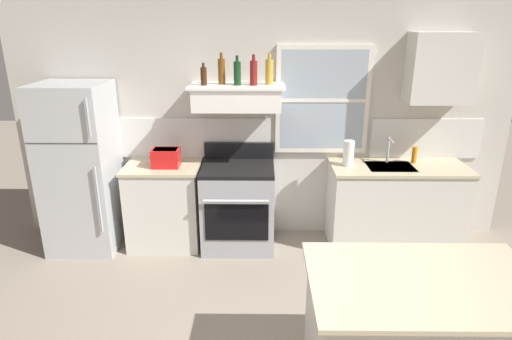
# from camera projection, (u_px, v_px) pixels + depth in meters

# --- Properties ---
(back_wall) EXTENTS (5.40, 0.11, 2.70)m
(back_wall) POSITION_uv_depth(u_px,v_px,m) (265.00, 117.00, 4.74)
(back_wall) COLOR beige
(back_wall) RESTS_ON ground_plane
(refrigerator) EXTENTS (0.70, 0.72, 1.77)m
(refrigerator) POSITION_uv_depth(u_px,v_px,m) (80.00, 168.00, 4.56)
(refrigerator) COLOR #B7BABC
(refrigerator) RESTS_ON ground_plane
(counter_left_of_stove) EXTENTS (0.79, 0.63, 0.91)m
(counter_left_of_stove) POSITION_uv_depth(u_px,v_px,m) (165.00, 204.00, 4.74)
(counter_left_of_stove) COLOR silver
(counter_left_of_stove) RESTS_ON ground_plane
(toaster) EXTENTS (0.30, 0.20, 0.19)m
(toaster) POSITION_uv_depth(u_px,v_px,m) (166.00, 158.00, 4.51)
(toaster) COLOR red
(toaster) RESTS_ON counter_left_of_stove
(stove_range) EXTENTS (0.76, 0.69, 1.09)m
(stove_range) POSITION_uv_depth(u_px,v_px,m) (238.00, 205.00, 4.70)
(stove_range) COLOR #9EA0A5
(stove_range) RESTS_ON ground_plane
(range_hood_shelf) EXTENTS (0.96, 0.52, 0.24)m
(range_hood_shelf) POSITION_uv_depth(u_px,v_px,m) (237.00, 97.00, 4.41)
(range_hood_shelf) COLOR white
(bottle_brown_stout) EXTENTS (0.06, 0.06, 0.22)m
(bottle_brown_stout) POSITION_uv_depth(u_px,v_px,m) (204.00, 76.00, 4.29)
(bottle_brown_stout) COLOR #381E0F
(bottle_brown_stout) RESTS_ON range_hood_shelf
(bottle_amber_wine) EXTENTS (0.07, 0.07, 0.31)m
(bottle_amber_wine) POSITION_uv_depth(u_px,v_px,m) (222.00, 71.00, 4.35)
(bottle_amber_wine) COLOR brown
(bottle_amber_wine) RESTS_ON range_hood_shelf
(bottle_dark_green_wine) EXTENTS (0.07, 0.07, 0.29)m
(bottle_dark_green_wine) POSITION_uv_depth(u_px,v_px,m) (237.00, 73.00, 4.29)
(bottle_dark_green_wine) COLOR #143819
(bottle_dark_green_wine) RESTS_ON range_hood_shelf
(bottle_red_label_wine) EXTENTS (0.07, 0.07, 0.30)m
(bottle_red_label_wine) POSITION_uv_depth(u_px,v_px,m) (254.00, 72.00, 4.28)
(bottle_red_label_wine) COLOR maroon
(bottle_red_label_wine) RESTS_ON range_hood_shelf
(bottle_champagne_gold_foil) EXTENTS (0.08, 0.08, 0.30)m
(bottle_champagne_gold_foil) POSITION_uv_depth(u_px,v_px,m) (269.00, 71.00, 4.34)
(bottle_champagne_gold_foil) COLOR #B29333
(bottle_champagne_gold_foil) RESTS_ON range_hood_shelf
(counter_right_with_sink) EXTENTS (1.43, 0.63, 0.91)m
(counter_right_with_sink) POSITION_uv_depth(u_px,v_px,m) (395.00, 205.00, 4.72)
(counter_right_with_sink) COLOR silver
(counter_right_with_sink) RESTS_ON ground_plane
(sink_faucet) EXTENTS (0.03, 0.17, 0.28)m
(sink_faucet) POSITION_uv_depth(u_px,v_px,m) (389.00, 147.00, 4.60)
(sink_faucet) COLOR silver
(sink_faucet) RESTS_ON counter_right_with_sink
(paper_towel_roll) EXTENTS (0.11, 0.11, 0.27)m
(paper_towel_roll) POSITION_uv_depth(u_px,v_px,m) (349.00, 153.00, 4.53)
(paper_towel_roll) COLOR white
(paper_towel_roll) RESTS_ON counter_right_with_sink
(dish_soap_bottle) EXTENTS (0.06, 0.06, 0.18)m
(dish_soap_bottle) POSITION_uv_depth(u_px,v_px,m) (414.00, 155.00, 4.63)
(dish_soap_bottle) COLOR orange
(dish_soap_bottle) RESTS_ON counter_right_with_sink
(upper_cabinet_right) EXTENTS (0.64, 0.32, 0.70)m
(upper_cabinet_right) POSITION_uv_depth(u_px,v_px,m) (441.00, 68.00, 4.37)
(upper_cabinet_right) COLOR silver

